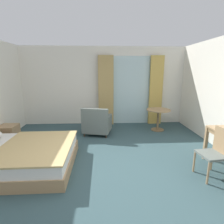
{
  "coord_description": "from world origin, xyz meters",
  "views": [
    {
      "loc": [
        -0.03,
        -3.11,
        1.91
      ],
      "look_at": [
        0.16,
        0.62,
        1.03
      ],
      "focal_mm": 28.48,
      "sensor_mm": 36.0,
      "label": 1
    }
  ],
  "objects_px": {
    "nightstand": "(9,134)",
    "round_cafe_table": "(158,115)",
    "desk_chair": "(216,150)",
    "armchair_by_window": "(97,124)",
    "bed": "(16,156)"
  },
  "relations": [
    {
      "from": "bed",
      "to": "round_cafe_table",
      "type": "relative_size",
      "value": 2.85
    },
    {
      "from": "bed",
      "to": "nightstand",
      "type": "distance_m",
      "value": 1.58
    },
    {
      "from": "armchair_by_window",
      "to": "round_cafe_table",
      "type": "bearing_deg",
      "value": 8.89
    },
    {
      "from": "bed",
      "to": "nightstand",
      "type": "xyz_separation_m",
      "value": [
        -0.83,
        1.34,
        -0.01
      ]
    },
    {
      "from": "desk_chair",
      "to": "armchair_by_window",
      "type": "bearing_deg",
      "value": 133.52
    },
    {
      "from": "nightstand",
      "to": "desk_chair",
      "type": "relative_size",
      "value": 0.52
    },
    {
      "from": "desk_chair",
      "to": "round_cafe_table",
      "type": "bearing_deg",
      "value": 95.24
    },
    {
      "from": "bed",
      "to": "round_cafe_table",
      "type": "bearing_deg",
      "value": 31.25
    },
    {
      "from": "nightstand",
      "to": "round_cafe_table",
      "type": "height_order",
      "value": "round_cafe_table"
    },
    {
      "from": "nightstand",
      "to": "desk_chair",
      "type": "xyz_separation_m",
      "value": [
        4.58,
        -1.84,
        0.28
      ]
    },
    {
      "from": "armchair_by_window",
      "to": "nightstand",
      "type": "bearing_deg",
      "value": -168.47
    },
    {
      "from": "nightstand",
      "to": "armchair_by_window",
      "type": "distance_m",
      "value": 2.43
    },
    {
      "from": "armchair_by_window",
      "to": "round_cafe_table",
      "type": "height_order",
      "value": "armchair_by_window"
    },
    {
      "from": "nightstand",
      "to": "desk_chair",
      "type": "height_order",
      "value": "desk_chair"
    },
    {
      "from": "nightstand",
      "to": "armchair_by_window",
      "type": "bearing_deg",
      "value": 11.53
    }
  ]
}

